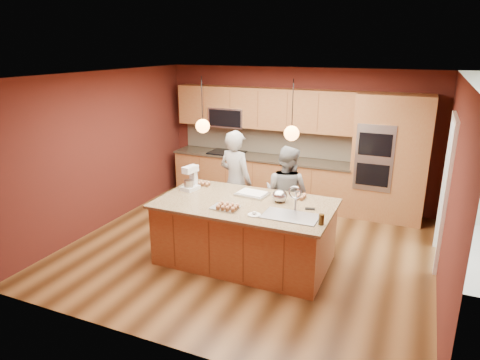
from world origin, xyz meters
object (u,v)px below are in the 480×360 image
at_px(person_left, 236,182).
at_px(mixing_bowl, 280,196).
at_px(island, 246,231).
at_px(person_right, 286,194).
at_px(stand_mixer, 191,180).

xyz_separation_m(person_left, mixing_bowl, (1.03, -0.75, 0.14)).
bearing_deg(mixing_bowl, person_left, 144.02).
relative_size(island, person_right, 1.59).
relative_size(stand_mixer, mixing_bowl, 1.70).
distance_m(island, person_right, 1.06).
bearing_deg(person_right, person_left, 12.05).
xyz_separation_m(person_left, stand_mixer, (-0.43, -0.77, 0.21)).
bearing_deg(stand_mixer, person_right, 42.26).
relative_size(person_right, mixing_bowl, 7.14).
bearing_deg(person_left, person_right, -164.34).
bearing_deg(mixing_bowl, person_right, 99.66).
bearing_deg(stand_mixer, island, 1.37).
bearing_deg(mixing_bowl, island, -153.43).
height_order(stand_mixer, mixing_bowl, stand_mixer).
height_order(island, person_left, person_left).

